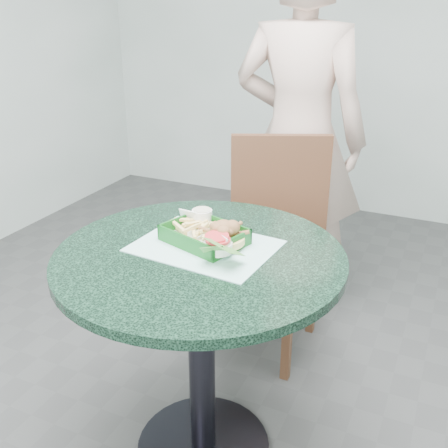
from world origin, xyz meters
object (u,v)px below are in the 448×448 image
at_px(dining_chair, 270,230).
at_px(diner_person, 300,112).
at_px(crab_sandwich, 226,235).
at_px(sauce_ramekin, 193,221).
at_px(cafe_table, 201,307).
at_px(food_basket, 204,244).

relative_size(dining_chair, diner_person, 0.47).
distance_m(dining_chair, crab_sandwich, 0.72).
distance_m(diner_person, sauce_ramekin, 0.96).
height_order(dining_chair, diner_person, diner_person).
distance_m(crab_sandwich, sauce_ramekin, 0.15).
bearing_deg(diner_person, cafe_table, 91.76).
bearing_deg(sauce_ramekin, diner_person, 86.34).
xyz_separation_m(cafe_table, food_basket, (-0.02, 0.07, 0.19)).
bearing_deg(dining_chair, crab_sandwich, -105.75).
distance_m(dining_chair, diner_person, 0.56).
relative_size(dining_chair, food_basket, 3.93).
relative_size(diner_person, sauce_ramekin, 30.22).
distance_m(dining_chair, food_basket, 0.72).
relative_size(cafe_table, food_basket, 3.67).
relative_size(diner_person, food_basket, 8.36).
distance_m(cafe_table, dining_chair, 0.75).
bearing_deg(cafe_table, food_basket, 104.48).
relative_size(diner_person, crab_sandwich, 15.36).
bearing_deg(sauce_ramekin, dining_chair, 85.15).
distance_m(diner_person, crab_sandwich, 1.01).
xyz_separation_m(cafe_table, sauce_ramekin, (-0.09, 0.14, 0.22)).
bearing_deg(crab_sandwich, cafe_table, -120.85).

